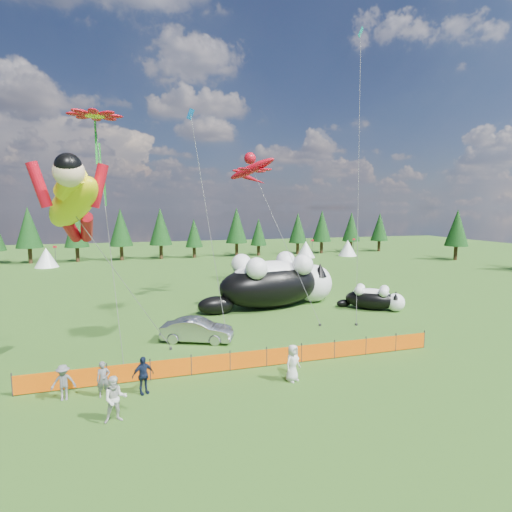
# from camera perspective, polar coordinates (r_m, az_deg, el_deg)

# --- Properties ---
(ground) EXTENTS (160.00, 160.00, 0.00)m
(ground) POSITION_cam_1_polar(r_m,az_deg,el_deg) (24.55, -2.98, -13.18)
(ground) COLOR #17390A
(ground) RESTS_ON ground
(safety_fence) EXTENTS (22.06, 0.06, 1.10)m
(safety_fence) POSITION_cam_1_polar(r_m,az_deg,el_deg) (21.65, -1.07, -14.56)
(safety_fence) COLOR #262626
(safety_fence) RESTS_ON ground
(tree_line) EXTENTS (90.00, 4.00, 8.00)m
(tree_line) POSITION_cam_1_polar(r_m,az_deg,el_deg) (67.79, -11.96, 3.01)
(tree_line) COLOR black
(tree_line) RESTS_ON ground
(festival_tents) EXTENTS (50.00, 3.20, 2.80)m
(festival_tents) POSITION_cam_1_polar(r_m,az_deg,el_deg) (64.92, -1.82, 0.68)
(festival_tents) COLOR white
(festival_tents) RESTS_ON ground
(cat_large) EXTENTS (12.51, 6.19, 4.55)m
(cat_large) POSITION_cam_1_polar(r_m,az_deg,el_deg) (34.19, 2.93, -3.66)
(cat_large) COLOR black
(cat_large) RESTS_ON ground
(cat_small) EXTENTS (4.80, 4.07, 2.01)m
(cat_small) POSITION_cam_1_polar(r_m,az_deg,el_deg) (34.74, 16.49, -5.80)
(cat_small) COLOR black
(cat_small) RESTS_ON ground
(car) EXTENTS (4.74, 3.13, 1.48)m
(car) POSITION_cam_1_polar(r_m,az_deg,el_deg) (25.91, -8.41, -10.43)
(car) COLOR #AFAFB4
(car) RESTS_ON ground
(spectator_a) EXTENTS (0.65, 0.48, 1.62)m
(spectator_a) POSITION_cam_1_polar(r_m,az_deg,el_deg) (19.86, -20.98, -16.12)
(spectator_a) COLOR slate
(spectator_a) RESTS_ON ground
(spectator_b) EXTENTS (0.96, 0.62, 1.86)m
(spectator_b) POSITION_cam_1_polar(r_m,az_deg,el_deg) (17.59, -19.46, -18.72)
(spectator_b) COLOR silver
(spectator_b) RESTS_ON ground
(spectator_c) EXTENTS (1.14, 0.86, 1.75)m
(spectator_c) POSITION_cam_1_polar(r_m,az_deg,el_deg) (19.57, -15.84, -16.07)
(spectator_c) COLOR #131C35
(spectator_c) RESTS_ON ground
(spectator_d) EXTENTS (1.04, 0.55, 1.60)m
(spectator_d) POSITION_cam_1_polar(r_m,az_deg,el_deg) (20.24, -25.82, -15.95)
(spectator_d) COLOR slate
(spectator_d) RESTS_ON ground
(spectator_e) EXTENTS (1.06, 0.92, 1.82)m
(spectator_e) POSITION_cam_1_polar(r_m,az_deg,el_deg) (20.19, 5.26, -14.97)
(spectator_e) COLOR silver
(spectator_e) RESTS_ON ground
(superhero_kite) EXTENTS (8.01, 6.90, 11.75)m
(superhero_kite) POSITION_cam_1_polar(r_m,az_deg,el_deg) (20.96, -24.71, 6.91)
(superhero_kite) COLOR yellow
(superhero_kite) RESTS_ON ground
(gecko_kite) EXTENTS (7.28, 14.20, 16.03)m
(gecko_kite) POSITION_cam_1_polar(r_m,az_deg,el_deg) (37.56, -0.58, 12.35)
(gecko_kite) COLOR #B30818
(gecko_kite) RESTS_ON ground
(flower_kite) EXTENTS (3.38, 4.19, 13.54)m
(flower_kite) POSITION_cam_1_polar(r_m,az_deg,el_deg) (24.10, -22.01, 17.77)
(flower_kite) COLOR #B30818
(flower_kite) RESTS_ON ground
(diamond_kite_a) EXTENTS (1.98, 4.32, 15.44)m
(diamond_kite_a) POSITION_cam_1_polar(r_m,az_deg,el_deg) (28.02, -9.05, 17.78)
(diamond_kite_a) COLOR #0C57B5
(diamond_kite_a) RESTS_ON ground
(diamond_kite_b) EXTENTS (4.64, 8.19, 24.90)m
(diamond_kite_b) POSITION_cam_1_polar(r_m,az_deg,el_deg) (39.40, 14.70, 26.83)
(diamond_kite_b) COLOR #0EA9A2
(diamond_kite_b) RESTS_ON ground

